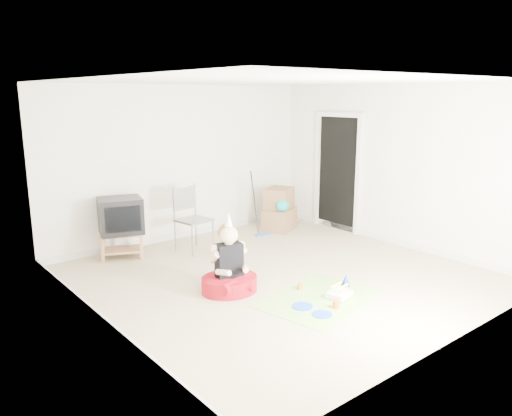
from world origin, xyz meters
TOP-DOWN VIEW (x-y plane):
  - ground at (0.00, 0.00)m, footprint 5.00×5.00m
  - doorway_recess at (2.48, 1.20)m, footprint 0.02×0.90m
  - tv_stand at (-1.34, 2.11)m, footprint 0.73×0.61m
  - crt_tv at (-1.34, 2.11)m, footprint 0.75×0.67m
  - folding_chair at (-0.31, 1.69)m, footprint 0.54×0.52m
  - cardboard_boxes at (1.60, 1.81)m, footprint 0.74×0.69m
  - floor_mop at (1.09, 1.67)m, footprint 0.29×0.37m
  - book_pile at (2.09, 2.03)m, footprint 0.28×0.32m
  - seated_woman at (-0.87, -0.02)m, footprint 0.86×0.86m
  - party_mat at (-0.16, -0.90)m, footprint 1.65×1.33m
  - birthday_cake at (0.05, -1.04)m, footprint 0.33×0.28m
  - blue_plate_near at (-0.50, -0.95)m, footprint 0.29×0.29m
  - blue_plate_far at (-0.47, -1.25)m, footprint 0.25×0.25m
  - orange_cup_near at (-0.15, -0.54)m, footprint 0.08×0.08m
  - orange_cup_far at (-0.22, -1.22)m, footprint 0.09×0.09m
  - blue_party_hat at (0.40, -0.83)m, footprint 0.11×0.11m

SIDE VIEW (x-z plane):
  - ground at x=0.00m, z-range 0.00..0.00m
  - party_mat at x=-0.16m, z-range 0.00..0.01m
  - blue_plate_far at x=-0.47m, z-range 0.01..0.02m
  - blue_plate_near at x=-0.50m, z-range 0.01..0.02m
  - birthday_cake at x=0.05m, z-range -0.03..0.11m
  - orange_cup_near at x=-0.15m, z-range 0.01..0.08m
  - orange_cup_far at x=-0.22m, z-range 0.01..0.10m
  - book_pile at x=2.09m, z-range 0.00..0.11m
  - blue_party_hat at x=0.40m, z-range 0.01..0.17m
  - seated_woman at x=-0.87m, z-range -0.29..0.74m
  - tv_stand at x=-1.34m, z-range 0.04..0.43m
  - floor_mop at x=1.09m, z-range -0.30..0.82m
  - cardboard_boxes at x=1.60m, z-range -0.02..0.75m
  - folding_chair at x=-0.31m, z-range -0.01..1.03m
  - crt_tv at x=-1.34m, z-range 0.39..0.93m
  - doorway_recess at x=2.48m, z-range 0.00..2.05m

